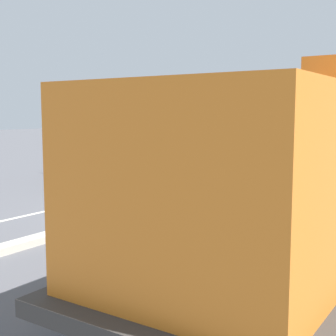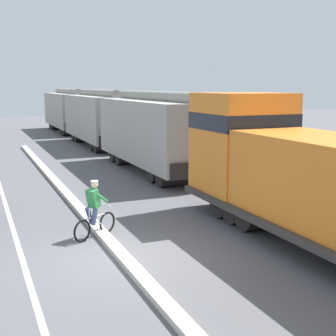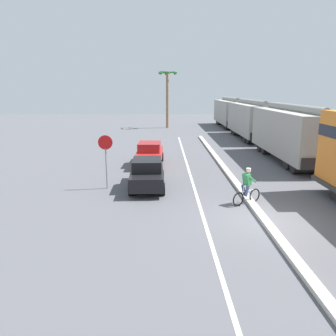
# 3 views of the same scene
# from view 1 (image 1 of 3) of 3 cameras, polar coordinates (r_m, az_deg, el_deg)

# --- Properties ---
(ground_plane) EXTENTS (120.00, 120.00, 0.00)m
(ground_plane) POSITION_cam_1_polar(r_m,az_deg,el_deg) (13.35, -2.76, -5.33)
(ground_plane) COLOR #56565B
(median_curb) EXTENTS (0.36, 36.00, 0.16)m
(median_curb) POSITION_cam_1_polar(r_m,az_deg,el_deg) (18.43, 8.39, -1.81)
(median_curb) COLOR beige
(median_curb) RESTS_ON ground
(lane_stripe) EXTENTS (0.14, 36.00, 0.01)m
(lane_stripe) POSITION_cam_1_polar(r_m,az_deg,el_deg) (19.58, 2.03, -1.47)
(lane_stripe) COLOR silver
(lane_stripe) RESTS_ON ground
(locomotive) EXTENTS (3.10, 11.61, 4.20)m
(locomotive) POSITION_cam_1_polar(r_m,az_deg,el_deg) (10.09, 19.32, 0.72)
(locomotive) COLOR orange
(locomotive) RESTS_ON ground
(parked_car_black) EXTENTS (1.91, 4.24, 1.62)m
(parked_car_black) POSITION_cam_1_polar(r_m,az_deg,el_deg) (19.83, -6.37, 0.96)
(parked_car_black) COLOR black
(parked_car_black) RESTS_ON ground
(parked_car_red) EXTENTS (1.94, 4.25, 1.62)m
(parked_car_red) POSITION_cam_1_polar(r_m,az_deg,el_deg) (24.41, 1.90, 2.07)
(parked_car_red) COLOR red
(parked_car_red) RESTS_ON ground
(cyclist) EXTENTS (1.49, 0.95, 1.71)m
(cyclist) POSITION_cam_1_polar(r_m,az_deg,el_deg) (14.92, 0.98, -0.87)
(cyclist) COLOR black
(cyclist) RESTS_ON ground
(stop_sign) EXTENTS (0.76, 0.08, 2.88)m
(stop_sign) POSITION_cam_1_polar(r_m,az_deg,el_deg) (21.16, -11.02, 4.51)
(stop_sign) COLOR gray
(stop_sign) RESTS_ON ground
(palm_tree_near) EXTENTS (2.68, 2.77, 7.86)m
(palm_tree_near) POSITION_cam_1_polar(r_m,az_deg,el_deg) (45.55, 19.53, 10.03)
(palm_tree_near) COLOR #846647
(palm_tree_near) RESTS_ON ground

